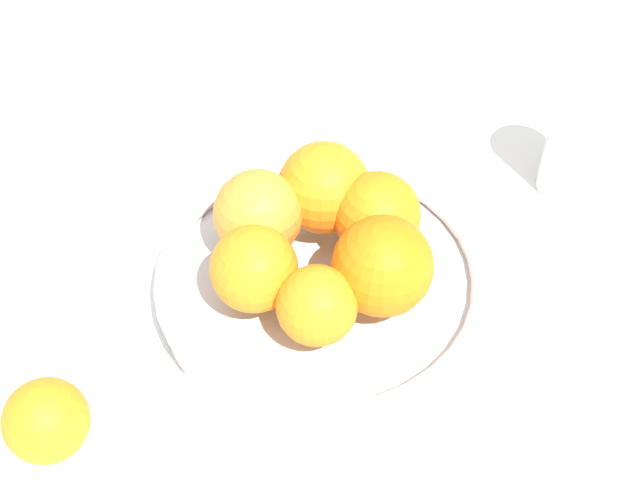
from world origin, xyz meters
The scene contains 5 objects.
ground_plane centered at (0.00, 0.00, 0.00)m, with size 4.00×4.00×0.00m, color white.
fruit_bowl centered at (0.00, 0.00, 0.02)m, with size 0.29×0.29×0.04m.
orange_pile centered at (0.00, 0.00, 0.07)m, with size 0.20×0.19×0.08m.
stray_orange centered at (-0.03, -0.25, 0.03)m, with size 0.07×0.07×0.07m, color orange.
drinking_glass centered at (0.06, 0.28, 0.06)m, with size 0.06×0.06×0.11m, color white.
Camera 1 is at (0.37, -0.33, 0.63)m, focal length 50.00 mm.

